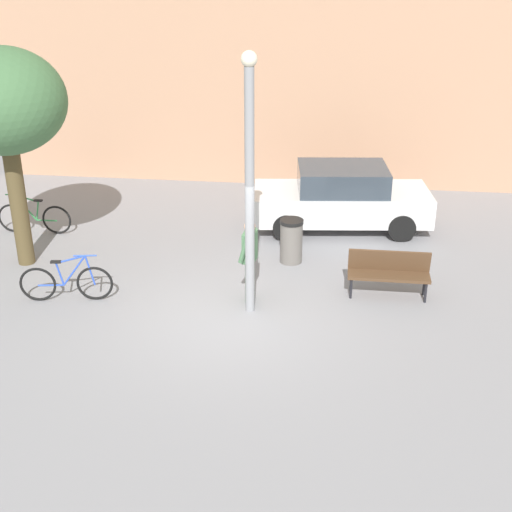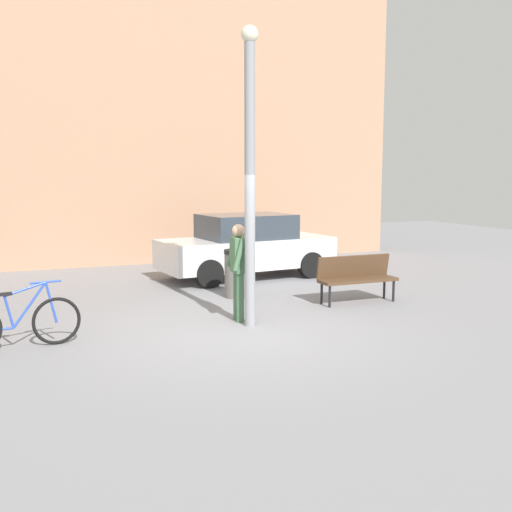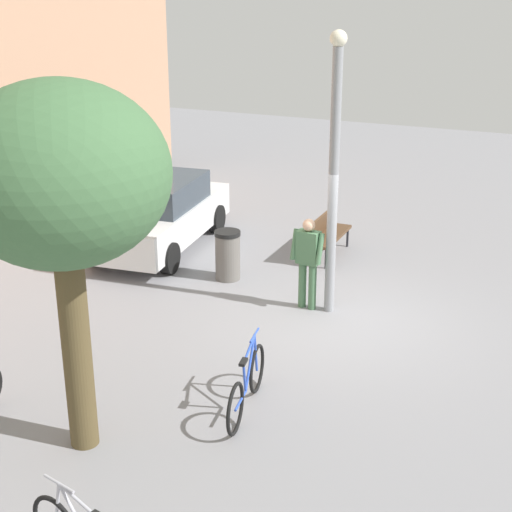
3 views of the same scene
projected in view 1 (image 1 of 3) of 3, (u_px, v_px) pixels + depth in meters
name	position (u px, v px, depth m)	size (l,w,h in m)	color
ground_plane	(229.00, 317.00, 13.13)	(36.00, 36.00, 0.00)	gray
building_facade	(276.00, 8.00, 19.19)	(16.01, 2.00, 9.52)	tan
lamppost	(250.00, 179.00, 12.29)	(0.28, 0.28, 4.82)	gray
person_by_lamppost	(250.00, 255.00, 13.34)	(0.33, 0.61, 1.67)	#47704C
park_bench	(389.00, 270.00, 13.72)	(1.60, 0.48, 0.92)	#513823
plaza_tree	(3.00, 104.00, 13.89)	(2.51, 2.51, 4.61)	brown
bicycle_blue	(67.00, 283.00, 13.58)	(1.80, 0.33, 0.97)	black
bicycle_green	(34.00, 218.00, 16.73)	(1.81, 0.08, 0.97)	black
parked_car_white	(341.00, 198.00, 16.88)	(4.36, 2.17, 1.55)	silver
trash_bin	(291.00, 241.00, 15.17)	(0.51, 0.51, 0.98)	#66605B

